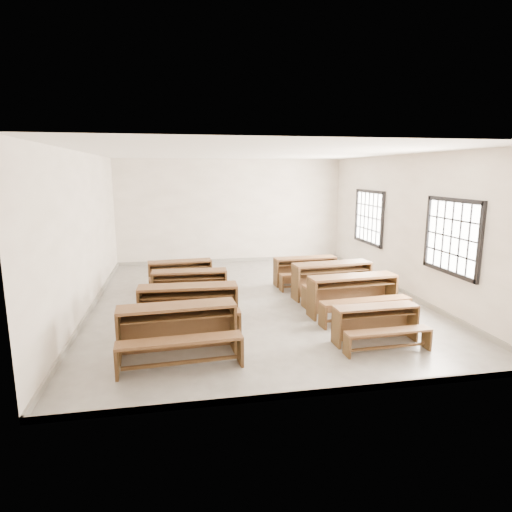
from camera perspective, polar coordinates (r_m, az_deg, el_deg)
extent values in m
plane|color=gray|center=(9.59, 0.00, -5.87)|extent=(8.50, 8.50, 0.00)
cube|color=white|center=(9.18, 0.00, 13.44)|extent=(7.00, 8.50, 0.05)
cube|color=silver|center=(13.40, -3.33, 5.97)|extent=(7.00, 0.05, 3.20)
cube|color=silver|center=(5.22, 8.54, -2.37)|extent=(7.00, 0.05, 3.20)
cube|color=silver|center=(9.27, -21.64, 2.88)|extent=(0.05, 8.50, 3.20)
cube|color=silver|center=(10.46, 19.11, 3.90)|extent=(0.05, 8.50, 3.20)
cube|color=gray|center=(13.64, -3.26, -0.53)|extent=(7.00, 0.04, 0.10)
cube|color=gray|center=(5.78, 8.10, -17.50)|extent=(7.00, 0.04, 0.10)
cube|color=gray|center=(9.60, -21.01, -6.31)|extent=(0.04, 8.50, 0.10)
cube|color=gray|center=(10.75, 18.61, -4.31)|extent=(0.04, 8.50, 0.10)
cube|color=white|center=(8.95, 24.73, 2.36)|extent=(0.02, 1.50, 1.30)
cube|color=black|center=(8.87, 24.99, 6.77)|extent=(0.06, 1.62, 0.08)
cube|color=black|center=(9.06, 24.27, -1.95)|extent=(0.06, 1.62, 0.08)
cube|color=black|center=(8.31, 27.73, 1.50)|extent=(0.06, 0.08, 1.46)
cube|color=black|center=(9.59, 21.94, 3.10)|extent=(0.06, 0.08, 1.46)
cube|color=white|center=(12.04, 14.88, 5.02)|extent=(0.02, 1.50, 1.30)
cube|color=black|center=(11.98, 14.96, 8.30)|extent=(0.06, 1.62, 0.08)
cube|color=black|center=(12.12, 14.63, 1.78)|extent=(0.06, 1.62, 0.08)
cube|color=black|center=(11.33, 16.49, 4.57)|extent=(0.06, 0.08, 1.46)
cube|color=black|center=(12.75, 13.28, 5.42)|extent=(0.06, 0.08, 1.46)
cube|color=brown|center=(6.70, -10.53, -6.62)|extent=(1.82, 0.56, 0.04)
cube|color=brown|center=(7.02, -10.52, -9.27)|extent=(1.80, 0.15, 0.76)
cube|color=#4B3419|center=(6.84, -17.86, -10.18)|extent=(0.07, 0.45, 0.76)
cube|color=#4B3419|center=(6.93, -3.07, -9.36)|extent=(0.07, 0.45, 0.76)
cube|color=#4B3419|center=(6.73, -10.47, -7.95)|extent=(1.68, 0.44, 0.02)
cube|color=brown|center=(6.30, -10.09, -11.05)|extent=(1.81, 0.42, 0.04)
cube|color=#4B3419|center=(6.40, -18.08, -13.36)|extent=(0.06, 0.32, 0.43)
cube|color=#4B3419|center=(6.49, -2.10, -12.42)|extent=(0.06, 0.32, 0.43)
cube|color=#4B3419|center=(6.43, -9.98, -13.83)|extent=(1.66, 0.16, 0.04)
cube|color=brown|center=(7.83, -9.08, -4.03)|extent=(1.79, 0.50, 0.04)
cube|color=brown|center=(8.13, -8.99, -6.39)|extent=(1.78, 0.10, 0.76)
cube|color=#4B3419|center=(8.00, -15.25, -6.96)|extent=(0.06, 0.45, 0.76)
cube|color=#4B3419|center=(7.98, -2.71, -6.60)|extent=(0.06, 0.45, 0.76)
cube|color=#4B3419|center=(7.85, -9.04, -5.17)|extent=(1.65, 0.38, 0.02)
cube|color=brown|center=(7.40, -9.00, -7.62)|extent=(1.79, 0.37, 0.04)
cube|color=#4B3419|center=(7.54, -15.64, -9.44)|extent=(0.05, 0.31, 0.42)
cube|color=#4B3419|center=(7.52, -2.25, -9.06)|extent=(0.05, 0.31, 0.42)
cube|color=#4B3419|center=(7.52, -8.92, -10.03)|extent=(1.65, 0.11, 0.04)
cube|color=brown|center=(9.34, -8.89, -2.02)|extent=(1.62, 0.45, 0.04)
cube|color=brown|center=(9.60, -8.82, -3.87)|extent=(1.60, 0.09, 0.68)
cube|color=#4B3419|center=(9.47, -13.57, -4.28)|extent=(0.05, 0.40, 0.68)
cube|color=#4B3419|center=(9.45, -4.07, -4.01)|extent=(0.05, 0.40, 0.68)
cube|color=#4B3419|center=(9.35, -8.86, -2.88)|extent=(1.49, 0.35, 0.02)
cube|color=brown|center=(8.94, -8.83, -4.61)|extent=(1.61, 0.33, 0.04)
cube|color=#4B3419|center=(9.04, -13.78, -6.02)|extent=(0.05, 0.28, 0.38)
cube|color=#4B3419|center=(9.03, -3.80, -5.74)|extent=(0.05, 0.28, 0.38)
cube|color=#4B3419|center=(9.02, -8.78, -6.45)|extent=(1.48, 0.10, 0.04)
cube|color=brown|center=(10.57, -10.13, -0.70)|extent=(1.55, 0.50, 0.04)
cube|color=brown|center=(10.81, -10.14, -2.30)|extent=(1.52, 0.16, 0.65)
cube|color=#4B3419|center=(10.61, -14.07, -2.72)|extent=(0.07, 0.38, 0.65)
cube|color=#4B3419|center=(10.73, -6.10, -2.29)|extent=(0.07, 0.38, 0.65)
cube|color=#4B3419|center=(10.58, -10.09, -1.43)|extent=(1.43, 0.40, 0.02)
cube|color=brown|center=(10.18, -9.84, -2.80)|extent=(1.54, 0.38, 0.04)
cube|color=#4B3419|center=(10.20, -13.97, -4.12)|extent=(0.06, 0.27, 0.36)
cube|color=#4B3419|center=(10.32, -5.68, -3.65)|extent=(0.06, 0.27, 0.36)
cube|color=#4B3419|center=(10.25, -9.78, -4.36)|extent=(1.41, 0.16, 0.04)
cube|color=brown|center=(7.39, 15.71, -6.52)|extent=(1.42, 0.40, 0.04)
cube|color=brown|center=(7.62, 15.02, -8.46)|extent=(1.42, 0.08, 0.60)
cube|color=#4B3419|center=(7.21, 10.65, -9.42)|extent=(0.05, 0.35, 0.60)
cube|color=#4B3419|center=(7.83, 20.10, -8.25)|extent=(0.05, 0.35, 0.60)
cube|color=#4B3419|center=(7.41, 15.72, -7.47)|extent=(1.32, 0.30, 0.02)
cube|color=brown|center=(7.12, 17.24, -9.55)|extent=(1.42, 0.29, 0.04)
cube|color=#4B3419|center=(6.89, 12.04, -11.66)|extent=(0.04, 0.25, 0.34)
cube|color=#4B3419|center=(7.53, 21.80, -10.21)|extent=(0.04, 0.25, 0.34)
cube|color=#4B3419|center=(7.21, 17.12, -11.53)|extent=(1.31, 0.08, 0.04)
cube|color=brown|center=(8.66, 12.81, -2.69)|extent=(1.81, 0.58, 0.04)
cube|color=brown|center=(8.94, 12.10, -4.89)|extent=(1.77, 0.18, 0.76)
cube|color=#4B3419|center=(8.41, 7.43, -5.75)|extent=(0.08, 0.45, 0.76)
cube|color=#4B3419|center=(9.19, 17.50, -4.72)|extent=(0.08, 0.45, 0.76)
cube|color=#4B3419|center=(8.68, 12.83, -3.72)|extent=(1.66, 0.46, 0.02)
cube|color=brown|center=(8.29, 14.46, -5.79)|extent=(1.80, 0.45, 0.04)
cube|color=#4B3419|center=(7.98, 8.90, -7.98)|extent=(0.07, 0.31, 0.42)
cube|color=#4B3419|center=(8.81, 19.34, -6.66)|extent=(0.07, 0.31, 0.42)
cube|color=#4B3419|center=(8.39, 14.35, -7.96)|extent=(1.64, 0.18, 0.04)
cube|color=brown|center=(9.75, 10.11, -1.00)|extent=(1.83, 0.62, 0.04)
cube|color=brown|center=(10.02, 9.52, -3.02)|extent=(1.79, 0.22, 0.76)
cube|color=#4B3419|center=(9.50, 5.27, -3.70)|extent=(0.09, 0.45, 0.76)
cube|color=#4B3419|center=(10.25, 14.43, -2.90)|extent=(0.09, 0.45, 0.76)
cube|color=#4B3419|center=(9.77, 10.14, -1.92)|extent=(1.68, 0.49, 0.02)
cube|color=brown|center=(9.36, 11.52, -3.69)|extent=(1.82, 0.48, 0.04)
cube|color=#4B3419|center=(9.06, 6.52, -5.57)|extent=(0.07, 0.32, 0.43)
cube|color=#4B3419|center=(9.84, 16.00, -4.58)|extent=(0.07, 0.32, 0.43)
cube|color=#4B3419|center=(9.45, 11.44, -5.66)|extent=(1.66, 0.22, 0.04)
cube|color=brown|center=(10.80, 6.59, -0.26)|extent=(1.58, 0.46, 0.04)
cube|color=brown|center=(11.04, 6.24, -1.87)|extent=(1.57, 0.11, 0.67)
cube|color=#4B3419|center=(10.65, 2.67, -2.30)|extent=(0.06, 0.39, 0.67)
cube|color=#4B3419|center=(11.15, 10.24, -1.85)|extent=(0.06, 0.39, 0.67)
cube|color=#4B3419|center=(10.81, 6.61, -0.99)|extent=(1.46, 0.36, 0.02)
cube|color=brown|center=(10.43, 7.44, -2.35)|extent=(1.58, 0.35, 0.04)
cube|color=#4B3419|center=(10.24, 3.40, -3.71)|extent=(0.05, 0.28, 0.37)
cube|color=#4B3419|center=(10.76, 11.23, -3.17)|extent=(0.05, 0.28, 0.37)
cube|color=#4B3419|center=(10.50, 7.40, -3.90)|extent=(1.45, 0.12, 0.04)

